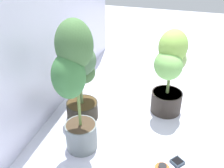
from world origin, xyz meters
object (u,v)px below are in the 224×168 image
Objects in this scene: potted_plant_back_left at (75,83)px; potted_plant_front_right at (170,69)px; hygrometer_box at (177,162)px; potted_plant_back_center at (80,79)px.

potted_plant_back_left is 0.91m from potted_plant_front_right.
potted_plant_front_right is at bearing -40.21° from potted_plant_back_left.
potted_plant_front_right is 6.99× the size of hygrometer_box.
potted_plant_back_left reaches higher than hygrometer_box.
potted_plant_back_center is 0.45m from potted_plant_back_left.
potted_plant_back_center is 0.69× the size of potted_plant_back_left.
potted_plant_back_center is 6.22× the size of hygrometer_box.
potted_plant_back_left reaches higher than potted_plant_front_right.
potted_plant_back_left is 9.03× the size of hygrometer_box.
potted_plant_back_center is at bearing 109.75° from hygrometer_box.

